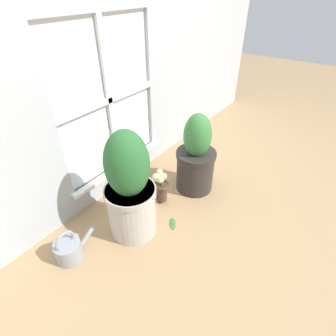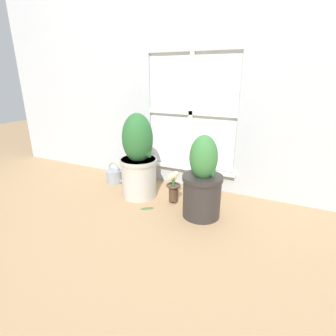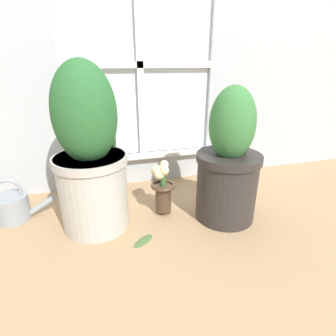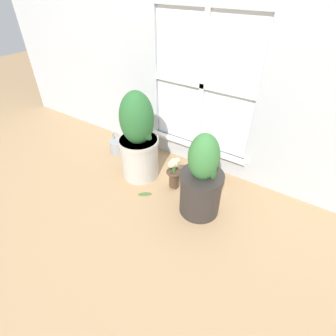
{
  "view_description": "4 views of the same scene",
  "coord_description": "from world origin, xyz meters",
  "px_view_note": "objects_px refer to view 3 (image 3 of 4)",
  "views": [
    {
      "loc": [
        -1.13,
        -0.63,
        1.34
      ],
      "look_at": [
        0.07,
        0.24,
        0.28
      ],
      "focal_mm": 28.0,
      "sensor_mm": 36.0,
      "label": 1
    },
    {
      "loc": [
        0.84,
        -1.55,
        1.01
      ],
      "look_at": [
        -0.01,
        0.23,
        0.31
      ],
      "focal_mm": 28.0,
      "sensor_mm": 36.0,
      "label": 2
    },
    {
      "loc": [
        -0.27,
        -0.85,
        0.71
      ],
      "look_at": [
        0.04,
        0.24,
        0.25
      ],
      "focal_mm": 28.0,
      "sensor_mm": 36.0,
      "label": 3
    },
    {
      "loc": [
        0.85,
        -1.08,
        1.39
      ],
      "look_at": [
        -0.0,
        0.21,
        0.21
      ],
      "focal_mm": 28.0,
      "sensor_mm": 36.0,
      "label": 4
    }
  ],
  "objects_px": {
    "potted_plant_left": "(90,157)",
    "flower_vase": "(162,186)",
    "potted_plant_right": "(228,165)",
    "watering_can": "(13,207)"
  },
  "relations": [
    {
      "from": "potted_plant_left",
      "to": "potted_plant_right",
      "type": "relative_size",
      "value": 1.16
    },
    {
      "from": "potted_plant_right",
      "to": "potted_plant_left",
      "type": "bearing_deg",
      "value": 171.01
    },
    {
      "from": "potted_plant_left",
      "to": "flower_vase",
      "type": "xyz_separation_m",
      "value": [
        0.32,
        0.02,
        -0.19
      ]
    },
    {
      "from": "potted_plant_left",
      "to": "watering_can",
      "type": "distance_m",
      "value": 0.49
    },
    {
      "from": "flower_vase",
      "to": "potted_plant_left",
      "type": "bearing_deg",
      "value": -177.2
    },
    {
      "from": "potted_plant_right",
      "to": "flower_vase",
      "type": "xyz_separation_m",
      "value": [
        -0.29,
        0.11,
        -0.12
      ]
    },
    {
      "from": "potted_plant_left",
      "to": "flower_vase",
      "type": "height_order",
      "value": "potted_plant_left"
    },
    {
      "from": "flower_vase",
      "to": "watering_can",
      "type": "relative_size",
      "value": 0.99
    },
    {
      "from": "flower_vase",
      "to": "watering_can",
      "type": "distance_m",
      "value": 0.72
    },
    {
      "from": "potted_plant_right",
      "to": "flower_vase",
      "type": "bearing_deg",
      "value": 158.71
    }
  ]
}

